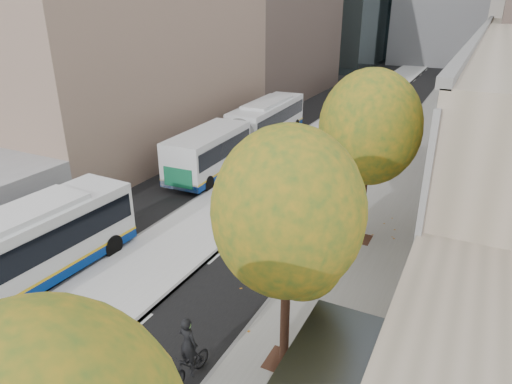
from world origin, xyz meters
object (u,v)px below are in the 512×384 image
Objects in this scene: bus_far at (246,132)px; distant_car at (344,88)px; bus_shelter at (332,377)px; cyclist at (189,357)px.

distant_car is at bearing 88.42° from bus_far.
bus_shelter is 2.00× the size of cyclist.
cyclist is 0.52× the size of distant_car.
distant_car is (-9.06, 46.38, -0.10)m from cyclist.
cyclist is 47.26m from distant_car.
bus_far is at bearing -89.06° from distant_car.
bus_shelter is 4.58m from cyclist.
bus_shelter is 24.38m from bus_far.
cyclist reaches higher than distant_car.
bus_far is 8.20× the size of cyclist.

